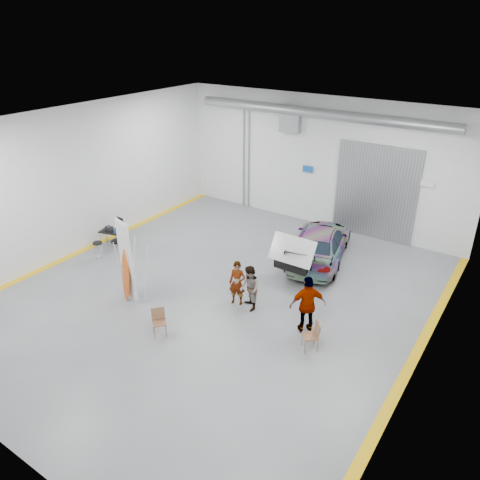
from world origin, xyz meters
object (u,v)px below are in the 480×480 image
Objects in this scene: person_a at (237,283)px; sedan_car at (320,243)px; surfboard_display at (127,268)px; shop_stool at (99,251)px; work_table at (111,231)px; person_c at (308,305)px; person_b at (250,288)px; folding_chair_far at (310,341)px; folding_chair_near at (160,327)px; office_chair at (118,232)px.

sedan_car is at bearing 62.56° from person_a.
surfboard_display reaches higher than shop_stool.
person_c is at bearing -4.84° from work_table.
surfboard_display reaches higher than person_a.
person_b reaches higher than shop_stool.
folding_chair_far is at bearing 98.56° from sedan_car.
folding_chair_far is at bearing -8.68° from work_table.
folding_chair_near is (-1.53, -2.78, -0.53)m from person_b.
folding_chair_far is 10.40m from work_table.
work_table is (-0.54, 1.23, 0.30)m from shop_stool.
person_a is at bearing -147.31° from person_b.
person_c is (2.71, -0.11, 0.18)m from person_a.
sedan_car is at bearing 123.72° from person_b.
sedan_car is 8.86m from work_table.
office_chair is (-7.17, 1.14, -0.33)m from person_a.
person_a reaches higher than folding_chair_near.
work_table is at bearing -139.06° from folding_chair_far.
person_c is at bearing -18.31° from person_a.
sedan_car is 4.67m from person_a.
sedan_car is 3.13× the size of person_b.
person_b is 7.64m from work_table.
folding_chair_near is at bearing -5.55° from person_c.
surfboard_display is at bearing -165.21° from person_a.
person_b is 1.35× the size of work_table.
shop_stool is (-7.06, -0.45, -0.41)m from person_b.
person_b is 0.82× the size of person_c.
folding_chair_near is (-1.91, -7.41, -0.46)m from sedan_car.
folding_chair_near is (-3.70, -2.73, -0.71)m from person_c.
sedan_car is 7.66m from folding_chair_near.
surfboard_display reaches higher than person_c.
person_b is at bearing 70.99° from sedan_car.
folding_chair_far is at bearing -24.03° from folding_chair_near.
person_a is at bearing 4.44° from shop_stool.
sedan_car is 2.56× the size of person_c.
person_c is at bearing 173.39° from folding_chair_far.
person_c is 4.65m from folding_chair_near.
sedan_car reaches higher than work_table.
person_b is 4.25m from surfboard_display.
person_a reaches higher than sedan_car.
shop_stool is at bearing -132.39° from folding_chair_far.
shop_stool is 0.72× the size of office_chair.
folding_chair_near is 0.74× the size of work_table.
person_b reaches higher than sedan_car.
folding_chair_near is at bearing -80.44° from person_b.
folding_chair_near reaches higher than shop_stool.
person_b is 2.83m from folding_chair_far.
sedan_car is 1.58× the size of surfboard_display.
office_chair is (-6.18, 3.98, 0.20)m from folding_chair_near.
surfboard_display reaches higher than folding_chair_far.
person_a is 0.51× the size of surfboard_display.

